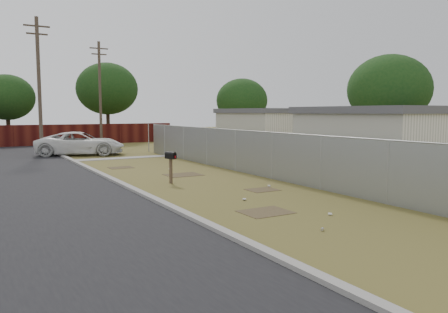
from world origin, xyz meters
TOP-DOWN VIEW (x-y plane):
  - ground at (0.00, 0.00)m, footprint 120.00×120.00m
  - street at (-6.76, 8.05)m, footprint 15.10×60.00m
  - chainlink_fence at (3.12, 1.03)m, footprint 0.10×27.06m
  - privacy_fence at (-6.00, 25.00)m, footprint 30.00×0.12m
  - utility_poles at (-3.67, 20.67)m, footprint 12.60×8.24m
  - houses at (9.70, 3.13)m, footprint 9.30×17.24m
  - horizon_trees at (0.84, 23.56)m, footprint 33.32×31.94m
  - mailbox at (-1.13, 1.09)m, footprint 0.34×0.56m
  - pickup_truck at (-1.73, 14.85)m, footprint 6.19×4.37m
  - scattered_litter at (0.32, -2.69)m, footprint 2.69×12.41m

SIDE VIEW (x-z plane):
  - ground at x=0.00m, z-range 0.00..0.00m
  - street at x=-6.76m, z-range -0.04..0.08m
  - scattered_litter at x=0.32m, z-range 0.01..0.08m
  - pickup_truck at x=-1.73m, z-range 0.00..1.57m
  - chainlink_fence at x=3.12m, z-range -0.21..1.81m
  - privacy_fence at x=-6.00m, z-range 0.00..1.80m
  - mailbox at x=-1.13m, z-range 0.37..1.65m
  - houses at x=9.70m, z-range 0.01..3.11m
  - horizon_trees at x=0.84m, z-range 0.74..8.52m
  - utility_poles at x=-3.67m, z-range 0.19..9.19m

